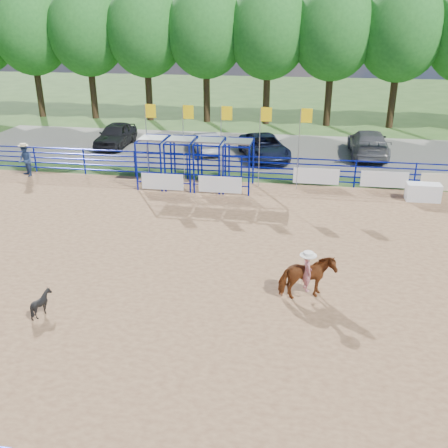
{
  "coord_description": "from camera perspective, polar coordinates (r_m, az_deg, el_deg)",
  "views": [
    {
      "loc": [
        3.19,
        -15.82,
        8.5
      ],
      "look_at": [
        0.49,
        1.0,
        1.3
      ],
      "focal_mm": 40.0,
      "sensor_mm": 36.0,
      "label": 1
    }
  ],
  "objects": [
    {
      "name": "car_d",
      "position": [
        33.66,
        16.16,
        8.86
      ],
      "size": [
        2.33,
        5.7,
        1.65
      ],
      "primitive_type": "imported",
      "rotation": [
        0.0,
        0.0,
        3.14
      ],
      "color": "slate",
      "rests_on": "gravel_strip"
    },
    {
      "name": "car_a",
      "position": [
        35.62,
        -12.27,
        9.93
      ],
      "size": [
        1.89,
        4.68,
        1.59
      ],
      "primitive_type": "imported",
      "rotation": [
        0.0,
        0.0,
        -0.0
      ],
      "color": "black",
      "rests_on": "gravel_strip"
    },
    {
      "name": "car_b",
      "position": [
        33.33,
        -2.14,
        9.32
      ],
      "size": [
        2.83,
        4.25,
        1.33
      ],
      "primitive_type": "imported",
      "rotation": [
        0.0,
        0.0,
        3.53
      ],
      "color": "#999BA1",
      "rests_on": "gravel_strip"
    },
    {
      "name": "gravel_strip",
      "position": [
        34.05,
        3.5,
        8.43
      ],
      "size": [
        40.0,
        10.0,
        0.01
      ],
      "primitive_type": "cube",
      "color": "gray",
      "rests_on": "ground"
    },
    {
      "name": "car_c",
      "position": [
        31.88,
        4.59,
        8.78
      ],
      "size": [
        4.05,
        5.86,
        1.49
      ],
      "primitive_type": "imported",
      "rotation": [
        0.0,
        0.0,
        0.33
      ],
      "color": "#141A32",
      "rests_on": "gravel_strip"
    },
    {
      "name": "treeline",
      "position": [
        41.95,
        5.12,
        21.51
      ],
      "size": [
        56.4,
        6.4,
        11.24
      ],
      "color": "#3F2B19",
      "rests_on": "ground"
    },
    {
      "name": "calf",
      "position": [
        16.26,
        -20.13,
        -8.51
      ],
      "size": [
        0.92,
        0.9,
        0.77
      ],
      "primitive_type": "imported",
      "rotation": [
        0.0,
        0.0,
        2.12
      ],
      "color": "black",
      "rests_on": "arena_dirt"
    },
    {
      "name": "ground",
      "position": [
        18.24,
        -2.03,
        -4.88
      ],
      "size": [
        120.0,
        120.0,
        0.0
      ],
      "primitive_type": "plane",
      "color": "#3C6026",
      "rests_on": "ground"
    },
    {
      "name": "horse_and_rider",
      "position": [
        16.11,
        9.45,
        -5.81
      ],
      "size": [
        1.91,
        1.36,
        2.26
      ],
      "color": "brown",
      "rests_on": "arena_dirt"
    },
    {
      "name": "spectator_cowboy",
      "position": [
        30.23,
        -21.76,
        6.8
      ],
      "size": [
        1.1,
        1.07,
        1.84
      ],
      "color": "navy",
      "rests_on": "arena_dirt"
    },
    {
      "name": "announcer_table",
      "position": [
        26.3,
        21.8,
        3.4
      ],
      "size": [
        1.61,
        0.75,
        0.85
      ],
      "primitive_type": "cube",
      "rotation": [
        0.0,
        0.0,
        0.0
      ],
      "color": "white",
      "rests_on": "arena_dirt"
    },
    {
      "name": "perimeter_fence",
      "position": [
        17.9,
        -2.06,
        -2.76
      ],
      "size": [
        30.1,
        20.1,
        1.5
      ],
      "color": "#061290",
      "rests_on": "ground"
    },
    {
      "name": "arena_dirt",
      "position": [
        18.24,
        -2.03,
        -4.85
      ],
      "size": [
        30.0,
        20.0,
        0.02
      ],
      "primitive_type": "cube",
      "color": "#A27851",
      "rests_on": "ground"
    },
    {
      "name": "chute_assembly",
      "position": [
        26.2,
        -2.46,
        6.85
      ],
      "size": [
        19.32,
        2.41,
        4.2
      ],
      "color": "#061290",
      "rests_on": "ground"
    }
  ]
}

